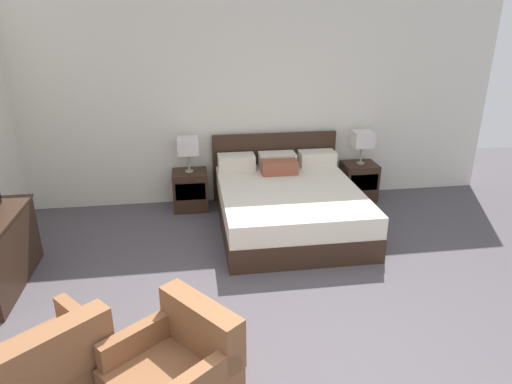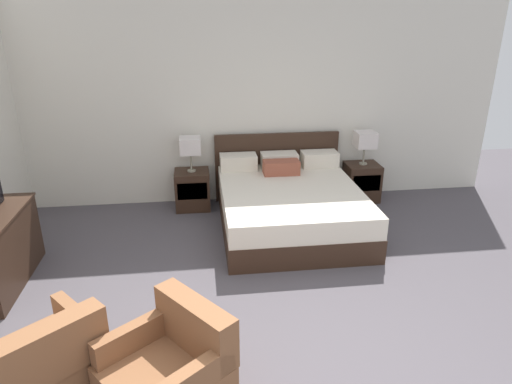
% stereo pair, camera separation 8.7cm
% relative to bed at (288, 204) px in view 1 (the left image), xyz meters
% --- Properties ---
extents(wall_back, '(7.06, 0.06, 2.81)m').
position_rel_bed_xyz_m(wall_back, '(-0.42, 1.02, 1.11)').
color(wall_back, silver).
rests_on(wall_back, ground).
extents(bed, '(1.73, 2.03, 0.96)m').
position_rel_bed_xyz_m(bed, '(0.00, 0.00, 0.00)').
color(bed, '#332116').
rests_on(bed, ground).
extents(nightstand_left, '(0.46, 0.41, 0.53)m').
position_rel_bed_xyz_m(nightstand_left, '(-1.19, 0.73, -0.03)').
color(nightstand_left, '#332116').
rests_on(nightstand_left, ground).
extents(nightstand_right, '(0.46, 0.41, 0.53)m').
position_rel_bed_xyz_m(nightstand_right, '(1.19, 0.73, -0.03)').
color(nightstand_right, '#332116').
rests_on(nightstand_right, ground).
extents(table_lamp_left, '(0.27, 0.27, 0.46)m').
position_rel_bed_xyz_m(table_lamp_left, '(-1.19, 0.73, 0.58)').
color(table_lamp_left, gray).
rests_on(table_lamp_left, nightstand_left).
extents(table_lamp_right, '(0.27, 0.27, 0.46)m').
position_rel_bed_xyz_m(table_lamp_right, '(1.19, 0.73, 0.58)').
color(table_lamp_right, gray).
rests_on(table_lamp_right, nightstand_right).
extents(armchair_by_window, '(0.96, 0.97, 0.76)m').
position_rel_bed_xyz_m(armchair_by_window, '(-2.16, -2.54, -0.01)').
color(armchair_by_window, brown).
rests_on(armchair_by_window, ground).
extents(armchair_companion, '(0.96, 0.96, 0.76)m').
position_rel_bed_xyz_m(armchair_companion, '(-1.33, -2.72, -0.01)').
color(armchair_companion, brown).
rests_on(armchair_companion, ground).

